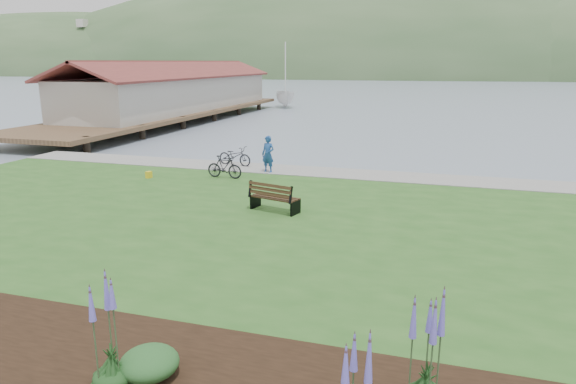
% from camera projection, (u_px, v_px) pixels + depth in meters
% --- Properties ---
extents(ground, '(600.00, 600.00, 0.00)m').
position_uv_depth(ground, '(310.00, 228.00, 16.95)').
color(ground, slate).
rests_on(ground, ground).
extents(lawn, '(34.00, 20.00, 0.40)m').
position_uv_depth(lawn, '(293.00, 242.00, 15.05)').
color(lawn, '#27531D').
rests_on(lawn, ground).
extents(shoreline_path, '(34.00, 2.20, 0.03)m').
position_uv_depth(shoreline_path, '(349.00, 174.00, 23.24)').
color(shoreline_path, gray).
rests_on(shoreline_path, lawn).
extents(far_hillside, '(580.00, 80.00, 38.00)m').
position_uv_depth(far_hillside, '(499.00, 78.00, 168.79)').
color(far_hillside, '#385831').
rests_on(far_hillside, ground).
extents(pier_pavilion, '(8.00, 36.00, 5.40)m').
position_uv_depth(pier_pavilion, '(177.00, 92.00, 47.47)').
color(pier_pavilion, '#4C3826').
rests_on(pier_pavilion, ground).
extents(park_bench, '(1.82, 1.11, 1.05)m').
position_uv_depth(park_bench, '(273.00, 197.00, 17.29)').
color(park_bench, black).
rests_on(park_bench, lawn).
extents(person, '(0.82, 0.65, 1.98)m').
position_uv_depth(person, '(268.00, 151.00, 23.31)').
color(person, navy).
rests_on(person, lawn).
extents(bicycle_a, '(1.01, 1.92, 0.96)m').
position_uv_depth(bicycle_a, '(235.00, 156.00, 25.02)').
color(bicycle_a, black).
rests_on(bicycle_a, lawn).
extents(bicycle_b, '(0.58, 1.66, 0.98)m').
position_uv_depth(bicycle_b, '(224.00, 167.00, 22.33)').
color(bicycle_b, black).
rests_on(bicycle_b, lawn).
extents(sailboat, '(12.08, 12.16, 24.07)m').
position_uv_depth(sailboat, '(285.00, 107.00, 61.42)').
color(sailboat, silver).
rests_on(sailboat, ground).
extents(pannier, '(0.23, 0.30, 0.29)m').
position_uv_depth(pannier, '(149.00, 175.00, 22.43)').
color(pannier, yellow).
rests_on(pannier, lawn).
extents(echium_1, '(0.62, 0.62, 2.05)m').
position_uv_depth(echium_1, '(428.00, 355.00, 7.34)').
color(echium_1, '#143714').
rests_on(echium_1, garden_bed).
extents(echium_4, '(0.62, 0.62, 2.27)m').
position_uv_depth(echium_4, '(109.00, 336.00, 7.79)').
color(echium_4, '#143714').
rests_on(echium_4, garden_bed).
extents(shrub_0, '(0.95, 0.95, 0.48)m').
position_uv_depth(shrub_0, '(149.00, 363.00, 8.19)').
color(shrub_0, '#1E4C21').
rests_on(shrub_0, garden_bed).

